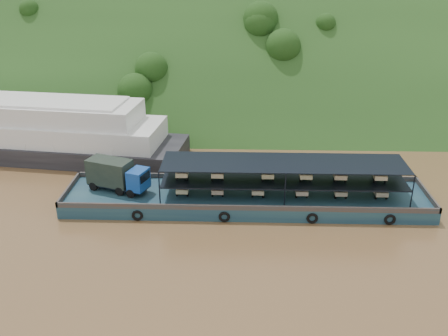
{
  "coord_description": "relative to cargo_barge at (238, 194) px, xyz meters",
  "views": [
    {
      "loc": [
        -0.51,
        -41.99,
        22.87
      ],
      "look_at": [
        -2.0,
        3.0,
        3.2
      ],
      "focal_mm": 40.0,
      "sensor_mm": 36.0,
      "label": 1
    }
  ],
  "objects": [
    {
      "name": "hillside",
      "position": [
        0.54,
        34.54,
        -1.08
      ],
      "size": [
        140.0,
        39.6,
        39.6
      ],
      "primitive_type": "cube",
      "rotation": [
        0.79,
        0.0,
        0.0
      ],
      "color": "#1A3714",
      "rests_on": "ground"
    },
    {
      "name": "passenger_ferry",
      "position": [
        -23.73,
        12.26,
        1.93
      ],
      "size": [
        35.12,
        12.69,
        6.95
      ],
      "rotation": [
        0.0,
        0.0,
        -0.12
      ],
      "color": "black",
      "rests_on": "ground"
    },
    {
      "name": "cargo_barge",
      "position": [
        0.0,
        0.0,
        0.0
      ],
      "size": [
        35.0,
        7.18,
        4.54
      ],
      "color": "#132B43",
      "rests_on": "ground"
    },
    {
      "name": "ground",
      "position": [
        0.54,
        -1.46,
        -1.08
      ],
      "size": [
        160.0,
        160.0,
        0.0
      ],
      "primitive_type": "plane",
      "color": "brown",
      "rests_on": "ground"
    }
  ]
}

